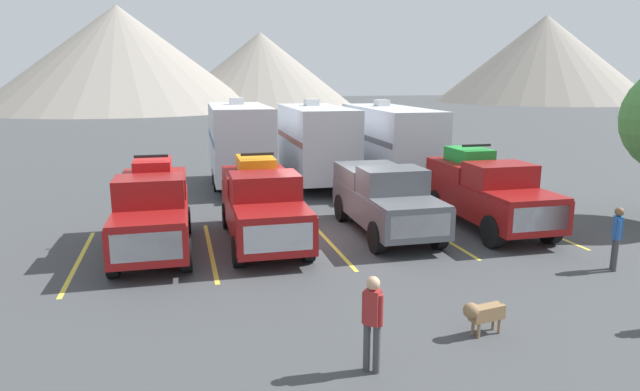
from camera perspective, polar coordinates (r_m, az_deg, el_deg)
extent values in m
plane|color=#3F4244|center=(17.22, 0.28, -4.13)|extent=(240.00, 240.00, 0.00)
cube|color=maroon|center=(16.01, -16.93, -2.55)|extent=(2.00, 5.31, 0.98)
cube|color=maroon|center=(14.05, -17.48, -2.38)|extent=(1.86, 1.51, 0.08)
cube|color=maroon|center=(15.35, -17.23, 0.30)|extent=(1.82, 1.40, 0.84)
cube|color=slate|center=(14.81, -17.37, 0.04)|extent=(1.68, 0.27, 0.62)
cube|color=maroon|center=(17.23, -16.84, 1.17)|extent=(1.91, 2.46, 0.59)
cube|color=silver|center=(13.49, -17.53, -5.10)|extent=(1.62, 0.09, 0.69)
cylinder|color=black|center=(14.39, -13.68, -6.05)|extent=(0.30, 0.85, 0.84)
cylinder|color=black|center=(14.52, -20.66, -6.35)|extent=(0.30, 0.85, 0.84)
cylinder|color=black|center=(17.84, -13.71, -2.51)|extent=(0.30, 0.85, 0.84)
cylinder|color=black|center=(17.94, -19.33, -2.77)|extent=(0.30, 0.85, 0.84)
cube|color=red|center=(17.15, -16.95, 2.87)|extent=(1.08, 1.57, 0.45)
cylinder|color=black|center=(16.60, -15.56, 2.65)|extent=(0.19, 0.44, 0.44)
cylinder|color=black|center=(16.65, -18.52, 2.49)|extent=(0.19, 0.44, 0.44)
cylinder|color=black|center=(17.65, -15.46, 3.20)|extent=(0.19, 0.44, 0.44)
cylinder|color=black|center=(17.70, -18.24, 3.06)|extent=(0.19, 0.44, 0.44)
cube|color=black|center=(16.66, -17.11, 3.91)|extent=(0.96, 0.10, 0.08)
cube|color=maroon|center=(16.31, -5.92, -1.81)|extent=(2.13, 5.73, 1.00)
cube|color=maroon|center=(14.21, -4.86, -1.65)|extent=(1.97, 1.63, 0.08)
cube|color=maroon|center=(15.62, -5.74, 0.90)|extent=(1.93, 1.52, 0.77)
cube|color=slate|center=(15.04, -5.43, 0.61)|extent=(1.79, 0.25, 0.57)
cube|color=maroon|center=(17.64, -6.65, 1.74)|extent=(2.03, 2.66, 0.50)
cube|color=silver|center=(13.61, -4.33, -4.41)|extent=(1.72, 0.09, 0.70)
cylinder|color=black|center=(14.76, -1.26, -5.27)|extent=(0.29, 0.83, 0.83)
cylinder|color=black|center=(14.50, -8.51, -5.73)|extent=(0.29, 0.83, 0.83)
cylinder|color=black|center=(18.42, -3.82, -1.73)|extent=(0.29, 0.83, 0.83)
cylinder|color=black|center=(18.22, -9.62, -2.04)|extent=(0.29, 0.83, 0.83)
cube|color=orange|center=(17.56, -6.68, 3.27)|extent=(1.15, 1.70, 0.45)
cylinder|color=black|center=(17.06, -4.93, 3.03)|extent=(0.19, 0.44, 0.44)
cylinder|color=black|center=(16.95, -7.98, 2.89)|extent=(0.19, 0.44, 0.44)
cylinder|color=black|center=(18.19, -5.48, 3.59)|extent=(0.19, 0.44, 0.44)
cylinder|color=black|center=(18.09, -8.34, 3.46)|extent=(0.19, 0.44, 0.44)
cube|color=black|center=(17.05, -6.52, 4.28)|extent=(1.01, 0.10, 0.08)
cube|color=#595B60|center=(17.32, 6.85, -1.03)|extent=(2.11, 5.40, 0.89)
cube|color=#595B60|center=(15.47, 9.36, -0.87)|extent=(1.96, 1.54, 0.08)
cube|color=#595B60|center=(16.70, 7.49, 1.45)|extent=(1.92, 1.43, 0.82)
cube|color=slate|center=(16.19, 8.20, 1.23)|extent=(1.78, 0.26, 0.60)
cube|color=#595B60|center=(18.51, 5.36, 2.19)|extent=(2.02, 2.50, 0.59)
cube|color=silver|center=(14.93, 10.37, -3.13)|extent=(1.71, 0.09, 0.62)
cylinder|color=black|center=(16.16, 12.14, -3.82)|extent=(0.30, 0.92, 0.91)
cylinder|color=black|center=(15.47, 5.91, -4.34)|extent=(0.30, 0.92, 0.91)
cylinder|color=black|center=(19.40, 7.52, -0.97)|extent=(0.30, 0.92, 0.91)
cylinder|color=black|center=(18.83, 2.25, -1.28)|extent=(0.30, 0.92, 0.91)
cube|color=maroon|center=(18.52, 17.14, -0.42)|extent=(2.15, 5.48, 0.98)
cube|color=maroon|center=(16.80, 20.62, -0.06)|extent=(2.00, 1.56, 0.08)
cube|color=maroon|center=(17.94, 18.10, 1.98)|extent=(1.95, 1.45, 0.77)
cube|color=slate|center=(17.47, 19.07, 1.77)|extent=(1.81, 0.25, 0.57)
cube|color=maroon|center=(19.63, 15.12, 2.67)|extent=(2.05, 2.54, 0.54)
cube|color=silver|center=(16.32, 21.91, -2.25)|extent=(1.74, 0.09, 0.69)
cylinder|color=black|center=(17.65, 22.72, -3.08)|extent=(0.30, 0.96, 0.96)
cylinder|color=black|center=(16.62, 17.44, -3.60)|extent=(0.30, 0.96, 0.96)
cylinder|color=black|center=(20.65, 16.73, -0.52)|extent=(0.30, 0.96, 0.96)
cylinder|color=black|center=(19.78, 11.99, -0.81)|extent=(0.30, 0.96, 0.96)
cube|color=green|center=(19.56, 15.20, 4.10)|extent=(1.16, 1.62, 0.45)
cylinder|color=black|center=(19.31, 17.18, 3.87)|extent=(0.19, 0.44, 0.44)
cylinder|color=black|center=(18.86, 14.76, 3.82)|extent=(0.19, 0.44, 0.44)
cylinder|color=black|center=(20.26, 15.61, 4.33)|extent=(0.19, 0.44, 0.44)
cylinder|color=black|center=(19.83, 13.27, 4.29)|extent=(0.19, 0.44, 0.44)
cube|color=black|center=(19.12, 15.90, 5.01)|extent=(1.03, 0.10, 0.08)
cube|color=gold|center=(16.29, -23.70, -6.15)|extent=(0.12, 5.50, 0.01)
cube|color=gold|center=(16.07, -11.28, -5.57)|extent=(0.12, 5.50, 0.01)
cube|color=gold|center=(16.60, 0.87, -4.75)|extent=(0.12, 5.50, 0.01)
cube|color=gold|center=(17.81, 11.79, -3.82)|extent=(0.12, 5.50, 0.01)
cube|color=gold|center=(19.58, 21.01, -2.93)|extent=(0.12, 5.50, 0.01)
cube|color=silver|center=(24.69, -8.34, 5.64)|extent=(2.61, 6.34, 3.08)
cube|color=#4C6B99|center=(24.61, -11.22, 5.87)|extent=(0.18, 6.03, 0.24)
cube|color=silver|center=(25.50, -8.64, 9.65)|extent=(0.62, 0.72, 0.30)
cube|color=#333333|center=(21.30, -7.34, -0.16)|extent=(0.15, 1.20, 0.12)
cylinder|color=black|center=(24.32, -5.43, 1.58)|extent=(0.24, 0.77, 0.76)
cylinder|color=black|center=(24.13, -10.72, 1.34)|extent=(0.24, 0.77, 0.76)
cylinder|color=black|center=(25.79, -5.88, 2.18)|extent=(0.24, 0.77, 0.76)
cylinder|color=black|center=(25.62, -10.87, 1.96)|extent=(0.24, 0.77, 0.76)
cube|color=silver|center=(24.76, -0.40, 5.70)|extent=(2.64, 6.47, 3.01)
cube|color=brown|center=(24.50, -3.25, 5.97)|extent=(0.18, 6.15, 0.24)
cube|color=silver|center=(25.57, -0.88, 9.63)|extent=(0.62, 0.72, 0.30)
cube|color=#333333|center=(21.39, 1.84, -0.01)|extent=(0.15, 1.20, 0.12)
cylinder|color=black|center=(24.54, 2.59, 1.72)|extent=(0.24, 0.77, 0.76)
cylinder|color=black|center=(24.04, -2.63, 1.50)|extent=(0.24, 0.77, 0.76)
cylinder|color=black|center=(26.00, 1.68, 2.32)|extent=(0.24, 0.77, 0.76)
cylinder|color=black|center=(25.53, -3.26, 2.12)|extent=(0.24, 0.77, 0.76)
cube|color=silver|center=(25.69, 7.20, 5.77)|extent=(2.65, 7.75, 2.95)
cube|color=#595960|center=(25.28, 4.57, 6.06)|extent=(0.22, 7.38, 0.24)
cube|color=silver|center=(26.65, 6.43, 9.52)|extent=(0.62, 0.72, 0.30)
cube|color=#333333|center=(21.89, 11.08, 0.05)|extent=(0.15, 1.20, 0.12)
cylinder|color=black|center=(25.49, 10.19, 1.93)|extent=(0.24, 0.77, 0.76)
cylinder|color=black|center=(24.70, 5.38, 1.74)|extent=(0.24, 0.77, 0.76)
cylinder|color=black|center=(27.17, 8.67, 2.62)|extent=(0.24, 0.77, 0.76)
cylinder|color=black|center=(26.43, 4.13, 2.46)|extent=(0.24, 0.77, 0.76)
cylinder|color=#3F3F42|center=(15.88, 28.27, -5.49)|extent=(0.12, 0.12, 0.83)
cylinder|color=#3F3F42|center=(16.04, 28.14, -5.31)|extent=(0.12, 0.12, 0.83)
cube|color=#2659A5|center=(15.77, 28.46, -2.93)|extent=(0.29, 0.31, 0.59)
sphere|color=brown|center=(15.68, 28.61, -1.49)|extent=(0.23, 0.23, 0.23)
cylinder|color=#2659A5|center=(15.65, 28.56, -3.16)|extent=(0.10, 0.10, 0.53)
cylinder|color=#2659A5|center=(15.91, 28.35, -2.91)|extent=(0.10, 0.10, 0.53)
cylinder|color=#3F3F42|center=(9.57, 4.88, -15.35)|extent=(0.12, 0.12, 0.85)
cylinder|color=#3F3F42|center=(9.51, 5.88, -15.55)|extent=(0.12, 0.12, 0.85)
cube|color=maroon|center=(9.23, 5.47, -11.45)|extent=(0.31, 0.31, 0.60)
sphere|color=tan|center=(9.07, 5.52, -9.04)|extent=(0.23, 0.23, 0.23)
cylinder|color=maroon|center=(9.29, 4.67, -11.48)|extent=(0.10, 0.10, 0.54)
cylinder|color=maroon|center=(9.20, 6.27, -11.76)|extent=(0.10, 0.10, 0.54)
cube|color=olive|center=(11.20, 16.91, -11.54)|extent=(0.73, 0.36, 0.28)
sphere|color=olive|center=(10.93, 15.38, -11.43)|extent=(0.31, 0.31, 0.31)
cylinder|color=olive|center=(11.42, 18.43, -10.88)|extent=(0.16, 0.06, 0.20)
cylinder|color=olive|center=(11.11, 16.12, -13.31)|extent=(0.06, 0.06, 0.30)
cylinder|color=olive|center=(11.23, 15.56, -13.00)|extent=(0.06, 0.06, 0.30)
cylinder|color=olive|center=(11.41, 18.06, -12.75)|extent=(0.06, 0.06, 0.30)
cylinder|color=olive|center=(11.52, 17.50, -12.46)|extent=(0.06, 0.06, 0.30)
cone|color=gray|center=(89.70, -20.03, 13.26)|extent=(40.83, 40.83, 15.17)
cone|color=gray|center=(97.55, -6.15, 12.91)|extent=(31.71, 31.71, 12.26)
cone|color=gray|center=(118.34, 22.15, 12.98)|extent=(40.53, 40.53, 16.43)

